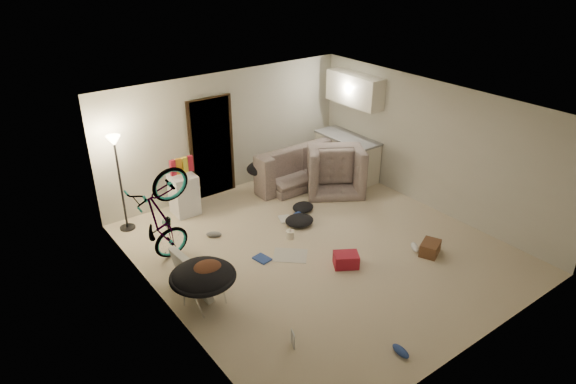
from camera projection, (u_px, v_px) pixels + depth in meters
floor at (319, 249)px, 8.86m from camera, size 5.50×6.00×0.02m
ceiling at (324, 108)px, 7.73m from camera, size 5.50×6.00×0.02m
wall_back at (227, 132)px, 10.46m from camera, size 5.50×0.02×2.50m
wall_front at (483, 270)px, 6.13m from camera, size 5.50×0.02×2.50m
wall_left at (162, 237)px, 6.82m from camera, size 0.02×6.00×2.50m
wall_right at (433, 146)px, 9.77m from camera, size 0.02×6.00×2.50m
doorway at (211, 148)px, 10.32m from camera, size 0.85×0.10×2.04m
door_trim at (212, 148)px, 10.30m from camera, size 0.97×0.04×2.10m
floor_lamp at (117, 163)px, 8.89m from camera, size 0.28×0.28×1.81m
kitchen_counter at (346, 157)px, 11.39m from camera, size 0.60×1.50×0.88m
counter_top at (348, 138)px, 11.19m from camera, size 0.64×1.54×0.04m
kitchen_uppers at (355, 89)px, 10.79m from camera, size 0.38×1.40×0.65m
sofa at (296, 167)px, 11.19m from camera, size 2.24×0.88×0.65m
armchair at (332, 170)px, 10.90m from camera, size 1.53×1.48×0.76m
bicycle at (164, 239)px, 8.26m from camera, size 1.78×0.82×1.01m
book_asset at (295, 350)px, 6.67m from camera, size 0.27×0.24×0.02m
mini_fridge at (184, 194)px, 9.83m from camera, size 0.48×0.48×0.80m
snack_box_0 at (173, 168)px, 9.47m from camera, size 0.10×0.08×0.30m
snack_box_1 at (179, 166)px, 9.54m from camera, size 0.11×0.09×0.30m
snack_box_2 at (185, 165)px, 9.60m from camera, size 0.11×0.08×0.30m
snack_box_3 at (190, 163)px, 9.66m from camera, size 0.11×0.09×0.30m
saucer_chair at (203, 282)px, 7.33m from camera, size 0.96×0.96×0.68m
hoodie at (206, 270)px, 7.25m from camera, size 0.52×0.45×0.22m
sofa_drape at (260, 168)px, 10.59m from camera, size 0.58×0.49×0.28m
tv_box at (191, 274)px, 7.67m from camera, size 0.28×0.91×0.61m
drink_case_a at (430, 248)px, 8.66m from camera, size 0.47×0.41×0.22m
drink_case_b at (346, 260)px, 8.34m from camera, size 0.49×0.46×0.23m
juicer at (290, 234)px, 9.13m from camera, size 0.15×0.15×0.21m
newspaper at (290, 255)px, 8.66m from camera, size 0.71×0.70×0.01m
book_blue at (262, 259)px, 8.55m from camera, size 0.25×0.31×0.03m
book_white at (285, 219)px, 9.76m from camera, size 0.31×0.35×0.03m
shoe_0 at (297, 214)px, 9.86m from camera, size 0.26×0.13×0.09m
shoe_1 at (214, 234)px, 9.18m from camera, size 0.29×0.25×0.10m
shoe_2 at (401, 351)px, 6.59m from camera, size 0.14×0.29×0.11m
shoe_4 at (415, 247)px, 8.80m from camera, size 0.25×0.30×0.11m
clothes_lump_a at (299, 220)px, 9.56m from camera, size 0.63×0.57×0.17m
clothes_lump_b at (303, 207)px, 10.07m from camera, size 0.56×0.53×0.14m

